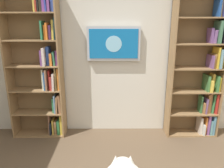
{
  "coord_description": "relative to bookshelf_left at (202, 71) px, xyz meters",
  "views": [
    {
      "loc": [
        0.07,
        1.05,
        1.73
      ],
      "look_at": [
        0.06,
        -1.1,
        1.11
      ],
      "focal_mm": 33.93,
      "sensor_mm": 36.0,
      "label": 1
    }
  ],
  "objects": [
    {
      "name": "wall_back",
      "position": [
        1.31,
        -0.17,
        0.31
      ],
      "size": [
        4.52,
        0.06,
        2.7
      ],
      "primitive_type": "cube",
      "color": "silver",
      "rests_on": "ground"
    },
    {
      "name": "wall_mounted_tv",
      "position": [
        1.34,
        -0.09,
        0.4
      ],
      "size": [
        0.79,
        0.07,
        0.5
      ],
      "color": "#B7B7BC"
    },
    {
      "name": "bookshelf_left",
      "position": [
        0.0,
        0.0,
        0.0
      ],
      "size": [
        0.78,
        0.28,
        2.17
      ],
      "color": "#937047",
      "rests_on": "ground"
    },
    {
      "name": "bookshelf_right",
      "position": [
        2.42,
        -0.0,
        0.08
      ],
      "size": [
        0.8,
        0.28,
        2.25
      ],
      "color": "#937047",
      "rests_on": "ground"
    }
  ]
}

